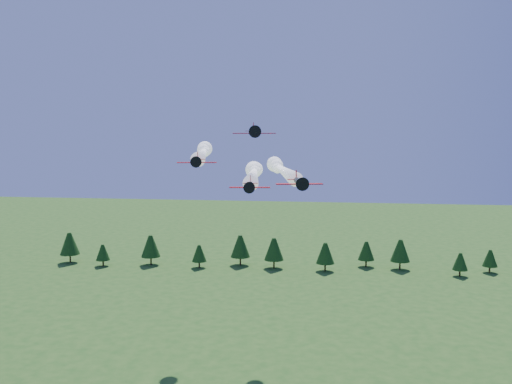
# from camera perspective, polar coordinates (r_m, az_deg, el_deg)

# --- Properties ---
(plane_lead) EXTENTS (9.20, 42.23, 3.70)m
(plane_lead) POSITION_cam_1_polar(r_m,az_deg,el_deg) (112.62, -0.24, 1.90)
(plane_lead) COLOR black
(plane_lead) RESTS_ON ground
(plane_left) EXTENTS (14.25, 52.26, 3.70)m
(plane_left) POSITION_cam_1_polar(r_m,az_deg,el_deg) (124.86, -5.33, 3.93)
(plane_left) COLOR black
(plane_left) RESTS_ON ground
(plane_right) EXTENTS (14.13, 48.89, 3.70)m
(plane_right) POSITION_cam_1_polar(r_m,az_deg,el_deg) (122.47, 2.61, 2.25)
(plane_right) COLOR black
(plane_right) RESTS_ON ground
(plane_slot) EXTENTS (7.71, 8.43, 2.69)m
(plane_slot) POSITION_cam_1_polar(r_m,az_deg,el_deg) (100.67, -0.19, 6.08)
(plane_slot) COLOR black
(plane_slot) RESTS_ON ground
(treeline) EXTENTS (178.44, 17.31, 11.56)m
(treeline) POSITION_cam_1_polar(r_m,az_deg,el_deg) (209.84, 3.38, -5.86)
(treeline) COLOR #382314
(treeline) RESTS_ON ground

